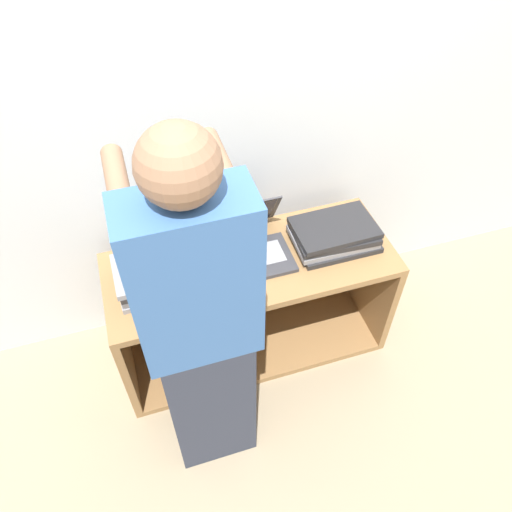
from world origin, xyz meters
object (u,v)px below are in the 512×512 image
object	(u,v)px
laptop_stack_left	(161,273)
person	(202,334)
laptop_stack_right	(334,234)
laptop_open	(247,245)

from	to	relation	value
laptop_stack_left	person	world-z (taller)	person
laptop_stack_right	person	xyz separation A→B (m)	(-0.73, -0.47, 0.16)
laptop_open	laptop_stack_left	world-z (taller)	laptop_open
laptop_stack_left	person	bearing A→B (deg)	-79.97
person	laptop_stack_left	bearing A→B (deg)	100.03
laptop_stack_left	laptop_open	bearing A→B (deg)	7.99
laptop_open	person	bearing A→B (deg)	-121.45
laptop_stack_right	laptop_stack_left	bearing A→B (deg)	179.77
laptop_stack_right	person	bearing A→B (deg)	-147.39
laptop_stack_right	laptop_open	bearing A→B (deg)	171.61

